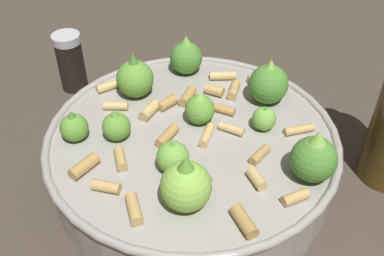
% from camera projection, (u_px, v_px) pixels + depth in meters
% --- Properties ---
extents(ground_plane, '(2.40, 2.40, 0.00)m').
position_uv_depth(ground_plane, '(192.00, 175.00, 0.54)').
color(ground_plane, '#42382D').
extents(cooking_pan, '(0.33, 0.33, 0.12)m').
position_uv_depth(cooking_pan, '(193.00, 149.00, 0.51)').
color(cooking_pan, '#9E9993').
rests_on(cooking_pan, ground).
extents(pepper_shaker, '(0.04, 0.04, 0.09)m').
position_uv_depth(pepper_shaker, '(71.00, 62.00, 0.65)').
color(pepper_shaker, black).
rests_on(pepper_shaker, ground).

